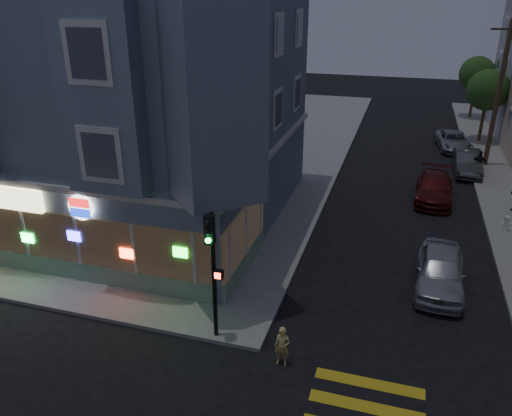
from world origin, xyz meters
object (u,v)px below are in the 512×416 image
at_px(street_tree_far, 477,74).
at_px(parked_car_c, 434,188).
at_px(utility_pole, 498,93).
at_px(pedestrian_b, 479,163).
at_px(parked_car_d, 453,141).
at_px(fire_hydrant, 507,223).
at_px(running_child, 282,346).
at_px(parked_car_a, 440,270).
at_px(street_tree_near, 488,90).
at_px(parked_car_b, 467,162).
at_px(traffic_signal, 212,257).

distance_m(street_tree_far, parked_car_c, 21.50).
bearing_deg(utility_pole, pedestrian_b, -105.74).
bearing_deg(utility_pole, parked_car_d, 117.89).
bearing_deg(utility_pole, fire_hydrant, -90.97).
distance_m(running_child, parked_car_a, 7.68).
xyz_separation_m(street_tree_far, fire_hydrant, (-0.38, -24.31, -3.39)).
xyz_separation_m(utility_pole, parked_car_d, (-1.83, 3.46, -4.17)).
bearing_deg(fire_hydrant, parked_car_d, 96.85).
height_order(street_tree_far, parked_car_a, street_tree_far).
bearing_deg(parked_car_a, running_child, -126.02).
bearing_deg(street_tree_near, parked_car_b, -100.97).
height_order(utility_pole, parked_car_b, utility_pole).
height_order(running_child, parked_car_b, parked_car_b).
relative_size(utility_pole, street_tree_far, 1.70).
xyz_separation_m(parked_car_b, traffic_signal, (-9.28, -20.07, 2.47)).
distance_m(street_tree_near, parked_car_a, 22.78).
height_order(utility_pole, street_tree_far, utility_pole).
bearing_deg(parked_car_c, traffic_signal, -113.20).
xyz_separation_m(parked_car_c, traffic_signal, (-7.18, -14.87, 2.50)).
distance_m(street_tree_far, pedestrian_b, 16.78).
xyz_separation_m(utility_pole, running_child, (-8.19, -22.27, -4.13)).
distance_m(street_tree_near, fire_hydrant, 16.67).
bearing_deg(traffic_signal, fire_hydrant, 46.08).
bearing_deg(street_tree_far, parked_car_c, -99.75).
bearing_deg(parked_car_a, pedestrian_b, 81.48).
height_order(utility_pole, traffic_signal, utility_pole).
xyz_separation_m(running_child, traffic_signal, (-2.39, 0.45, 2.52)).
bearing_deg(pedestrian_b, street_tree_far, -76.20).
xyz_separation_m(parked_car_b, parked_car_d, (-0.53, 5.20, -0.08)).
height_order(pedestrian_b, traffic_signal, traffic_signal).
bearing_deg(running_child, pedestrian_b, 70.47).
xyz_separation_m(running_child, parked_car_b, (6.89, 20.53, 0.04)).
height_order(utility_pole, parked_car_c, utility_pole).
bearing_deg(running_child, street_tree_near, 74.68).
bearing_deg(utility_pole, parked_car_a, -101.81).
distance_m(utility_pole, parked_car_a, 17.10).
distance_m(parked_car_b, traffic_signal, 22.25).
height_order(street_tree_far, pedestrian_b, street_tree_far).
bearing_deg(traffic_signal, pedestrian_b, 61.14).
relative_size(pedestrian_b, parked_car_a, 0.35).
distance_m(pedestrian_b, fire_hydrant, 7.86).
relative_size(running_child, traffic_signal, 0.30).
xyz_separation_m(parked_car_c, fire_hydrant, (3.22, -3.37, -0.14)).
bearing_deg(running_child, parked_car_b, 72.65).
distance_m(utility_pole, street_tree_near, 6.06).
relative_size(parked_car_b, parked_car_d, 0.96).
distance_m(utility_pole, pedestrian_b, 4.65).
bearing_deg(running_child, fire_hydrant, 57.37).
height_order(street_tree_far, parked_car_b, street_tree_far).
height_order(parked_car_a, parked_car_c, parked_car_a).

